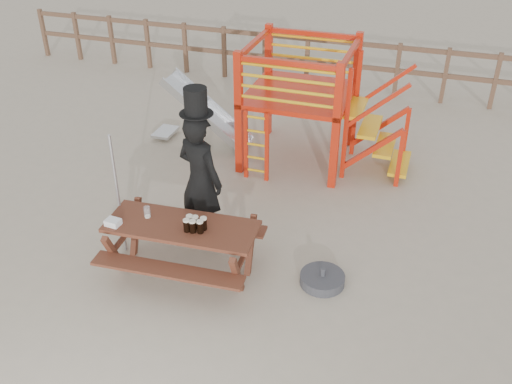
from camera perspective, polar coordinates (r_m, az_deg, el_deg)
The scene contains 10 objects.
ground at distance 7.47m, azimuth -4.63°, elevation -8.72°, with size 60.00×60.00×0.00m, color tan.
back_fence at distance 13.07m, azimuth 7.33°, elevation 13.20°, with size 15.09×0.09×1.20m.
playground_fort at distance 9.80m, azimuth 3.89°, elevation 9.07°, with size 4.71×1.84×2.10m.
picnic_table at distance 7.35m, azimuth -7.34°, elevation -5.02°, with size 1.99×1.44×0.74m.
man_with_hat at distance 7.63m, azimuth -5.61°, elevation 1.53°, with size 0.82×0.67×2.27m.
metal_pole at distance 7.65m, azimuth -13.63°, elevation -0.38°, with size 0.04×0.04×1.76m, color #B2B2B7.
parasol_base at distance 7.40m, azimuth 6.65°, elevation -8.65°, with size 0.57×0.57×0.24m.
paper_bag at distance 7.33m, azimuth -14.11°, elevation -2.96°, with size 0.18×0.14×0.08m, color white.
stout_pints at distance 7.03m, azimuth -6.15°, elevation -3.22°, with size 0.27×0.19×0.17m.
empty_glasses at distance 7.37m, azimuth -10.83°, elevation -2.02°, with size 0.08×0.08×0.15m.
Camera 1 is at (2.36, -5.18, 4.83)m, focal length 40.00 mm.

